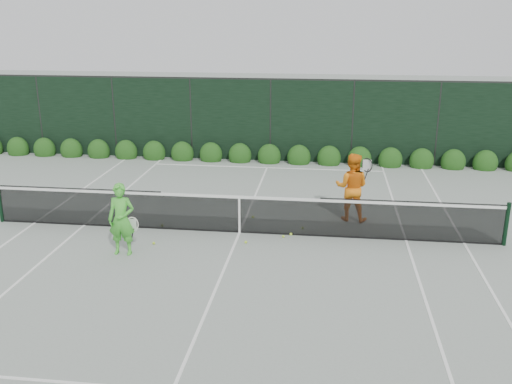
# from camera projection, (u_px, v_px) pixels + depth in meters

# --- Properties ---
(ground) EXTENTS (80.00, 80.00, 0.00)m
(ground) POSITION_uv_depth(u_px,v_px,m) (240.00, 233.00, 14.41)
(ground) COLOR gray
(ground) RESTS_ON ground
(tennis_net) EXTENTS (12.90, 0.10, 1.07)m
(tennis_net) POSITION_uv_depth(u_px,v_px,m) (238.00, 213.00, 14.25)
(tennis_net) COLOR black
(tennis_net) RESTS_ON ground
(player_woman) EXTENTS (0.66, 0.42, 1.68)m
(player_woman) POSITION_uv_depth(u_px,v_px,m) (122.00, 219.00, 12.91)
(player_woman) COLOR green
(player_woman) RESTS_ON ground
(player_man) EXTENTS (0.99, 0.83, 1.82)m
(player_man) POSITION_uv_depth(u_px,v_px,m) (352.00, 187.00, 15.05)
(player_man) COLOR orange
(player_man) RESTS_ON ground
(court_lines) EXTENTS (11.03, 23.83, 0.01)m
(court_lines) POSITION_uv_depth(u_px,v_px,m) (240.00, 232.00, 14.41)
(court_lines) COLOR white
(court_lines) RESTS_ON ground
(windscreen_fence) EXTENTS (32.00, 21.07, 3.06)m
(windscreen_fence) POSITION_uv_depth(u_px,v_px,m) (218.00, 211.00, 11.39)
(windscreen_fence) COLOR black
(windscreen_fence) RESTS_ON ground
(hedge_row) EXTENTS (31.66, 0.65, 0.94)m
(hedge_row) POSITION_uv_depth(u_px,v_px,m) (269.00, 156.00, 21.11)
(hedge_row) COLOR #123D10
(hedge_row) RESTS_ON ground
(tennis_balls) EXTENTS (3.71, 2.20, 0.07)m
(tennis_balls) POSITION_uv_depth(u_px,v_px,m) (242.00, 232.00, 14.37)
(tennis_balls) COLOR #BAE031
(tennis_balls) RESTS_ON ground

